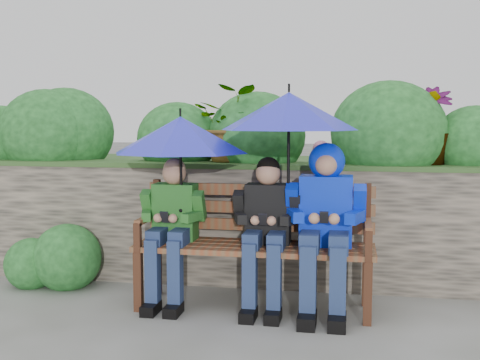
% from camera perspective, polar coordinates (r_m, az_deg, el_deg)
% --- Properties ---
extents(ground, '(60.00, 60.00, 0.00)m').
position_cam_1_polar(ground, '(4.53, -0.24, -12.18)').
color(ground, '#57594E').
rests_on(ground, ground).
extents(garden_backdrop, '(8.09, 2.89, 1.89)m').
position_cam_1_polar(garden_backdrop, '(5.90, 2.37, -1.43)').
color(garden_backdrop, '#3C3933').
rests_on(garden_backdrop, ground).
extents(park_bench, '(1.75, 0.51, 0.92)m').
position_cam_1_polar(park_bench, '(4.50, 1.50, -5.37)').
color(park_bench, '#3F2215').
rests_on(park_bench, ground).
extents(boy_left, '(0.48, 0.55, 1.10)m').
position_cam_1_polar(boy_left, '(4.55, -6.49, -4.04)').
color(boy_left, '#156319').
rests_on(boy_left, ground).
extents(boy_middle, '(0.49, 0.57, 1.12)m').
position_cam_1_polar(boy_middle, '(4.39, 2.51, -4.26)').
color(boy_middle, black).
rests_on(boy_middle, ground).
extents(boy_right, '(0.57, 0.69, 1.23)m').
position_cam_1_polar(boy_right, '(4.34, 8.10, -3.21)').
color(boy_right, '#0025D9').
rests_on(boy_right, ground).
extents(umbrella_left, '(1.01, 1.01, 0.78)m').
position_cam_1_polar(umbrella_left, '(4.48, -5.66, 4.28)').
color(umbrella_left, '#2328D0').
rests_on(umbrella_left, ground).
extents(umbrella_right, '(0.99, 0.99, 0.93)m').
position_cam_1_polar(umbrella_right, '(4.33, 4.65, 6.52)').
color(umbrella_right, '#2328D0').
rests_on(umbrella_right, ground).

